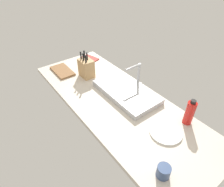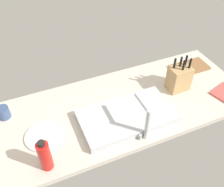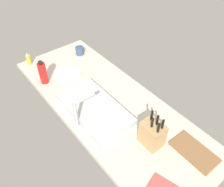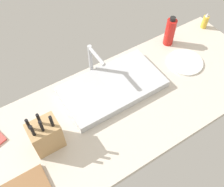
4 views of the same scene
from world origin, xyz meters
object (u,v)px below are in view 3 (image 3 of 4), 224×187
(cutting_board, at_px, (194,152))
(coffee_mug, at_px, (80,51))
(water_bottle, at_px, (43,73))
(soap_bottle, at_px, (29,59))
(knife_block, at_px, (152,134))
(dinner_plate, at_px, (67,74))
(sink_basin, at_px, (94,109))
(faucet, at_px, (78,110))

(cutting_board, relative_size, coffee_mug, 3.67)
(water_bottle, bearing_deg, cutting_board, -160.94)
(soap_bottle, relative_size, coffee_mug, 1.53)
(knife_block, bearing_deg, dinner_plate, 3.06)
(sink_basin, bearing_deg, dinner_plate, -7.50)
(sink_basin, relative_size, soap_bottle, 4.90)
(coffee_mug, bearing_deg, water_bottle, 110.43)
(faucet, xyz_separation_m, soap_bottle, (0.87, -0.02, -0.09))
(water_bottle, bearing_deg, coffee_mug, -69.57)
(soap_bottle, bearing_deg, water_bottle, 178.60)
(knife_block, height_order, coffee_mug, knife_block)
(faucet, xyz_separation_m, coffee_mug, (0.72, -0.46, -0.10))
(cutting_board, height_order, water_bottle, water_bottle)
(cutting_board, height_order, soap_bottle, soap_bottle)
(knife_block, relative_size, water_bottle, 1.20)
(water_bottle, height_order, coffee_mug, water_bottle)
(faucet, relative_size, coffee_mug, 2.89)
(sink_basin, distance_m, coffee_mug, 0.75)
(sink_basin, height_order, cutting_board, sink_basin)
(sink_basin, distance_m, cutting_board, 0.72)
(knife_block, relative_size, dinner_plate, 1.11)
(cutting_board, bearing_deg, knife_block, 35.87)
(soap_bottle, bearing_deg, dinner_plate, -150.97)
(soap_bottle, distance_m, dinner_plate, 0.39)
(knife_block, bearing_deg, soap_bottle, 10.53)
(knife_block, relative_size, cutting_board, 0.88)
(water_bottle, distance_m, coffee_mug, 0.48)
(cutting_board, height_order, coffee_mug, coffee_mug)
(faucet, height_order, soap_bottle, faucet)
(water_bottle, relative_size, coffee_mug, 2.68)
(knife_block, distance_m, soap_bottle, 1.30)
(faucet, height_order, knife_block, knife_block)
(faucet, height_order, dinner_plate, faucet)
(dinner_plate, height_order, coffee_mug, coffee_mug)
(knife_block, distance_m, coffee_mug, 1.15)
(cutting_board, relative_size, dinner_plate, 1.27)
(coffee_mug, bearing_deg, faucet, 147.27)
(faucet, bearing_deg, cutting_board, -146.06)
(water_bottle, distance_m, dinner_plate, 0.22)
(cutting_board, xyz_separation_m, coffee_mug, (1.35, -0.04, 0.03))
(cutting_board, distance_m, soap_bottle, 1.55)
(dinner_plate, bearing_deg, knife_block, -176.73)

